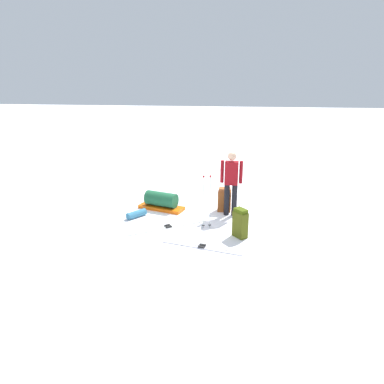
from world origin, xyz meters
TOP-DOWN VIEW (x-y plane):
  - ground_plane at (0.00, 0.00)m, footprint 80.00×80.00m
  - skier_standing at (-0.97, -0.34)m, footprint 0.57×0.22m
  - ski_pair_near at (0.48, 0.71)m, footprint 1.75×1.26m
  - ski_pair_far at (-0.46, 1.63)m, footprint 1.79×0.54m
  - backpack_large_dark at (-0.80, -0.62)m, footprint 0.35×0.27m
  - backpack_bright at (-1.25, 0.98)m, footprint 0.37×0.38m
  - ski_poles_planted_near at (-0.44, 0.58)m, footprint 0.22×0.12m
  - gear_sled at (0.93, -0.49)m, footprint 1.33×0.78m
  - sleeping_mat_rolled at (1.44, 0.19)m, footprint 0.48×0.55m

SIDE VIEW (x-z plane):
  - ground_plane at x=0.00m, z-range 0.00..0.00m
  - ski_pair_near at x=0.48m, z-range -0.01..0.04m
  - ski_pair_far at x=-0.46m, z-range -0.01..0.04m
  - sleeping_mat_rolled at x=1.44m, z-range 0.00..0.18m
  - gear_sled at x=0.93m, z-range -0.02..0.47m
  - backpack_large_dark at x=-0.80m, z-range -0.01..0.64m
  - backpack_bright at x=-1.25m, z-range -0.01..0.67m
  - ski_poles_planted_near at x=-0.44m, z-range 0.07..1.39m
  - skier_standing at x=-0.97m, z-range 0.10..1.80m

